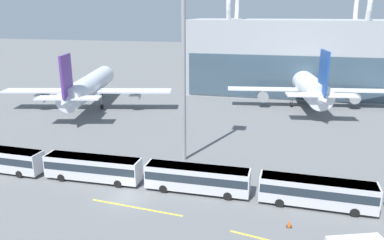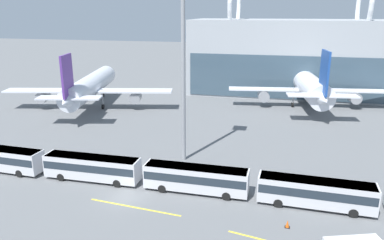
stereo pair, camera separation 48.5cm
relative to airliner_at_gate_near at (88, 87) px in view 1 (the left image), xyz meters
name	(u,v)px [view 1 (the left image)]	position (x,y,z in m)	size (l,w,h in m)	color
ground_plane	(126,198)	(24.63, -37.17, -4.89)	(440.00, 440.00, 0.00)	slate
airliner_at_gate_near	(88,87)	(0.00, 0.00, 0.00)	(36.73, 35.22, 13.43)	silver
airliner_at_gate_far	(307,85)	(47.16, 13.49, -0.03)	(35.65, 34.48, 13.96)	silver
shuttle_bus_0	(0,158)	(5.01, -33.90, -3.00)	(12.64, 2.99, 3.23)	silver
shuttle_bus_1	(93,167)	(18.69, -33.68, -3.00)	(12.58, 2.70, 3.23)	silver
shuttle_bus_2	(197,177)	(32.36, -33.63, -3.00)	(12.57, 2.65, 3.23)	silver
shuttle_bus_3	(317,191)	(46.04, -33.97, -3.00)	(12.63, 2.95, 3.23)	silver
floodlight_mast	(184,30)	(28.26, -24.05, 13.68)	(2.38, 2.38, 30.05)	gray
lane_stripe_2	(136,208)	(26.59, -38.91, -4.89)	(11.17, 0.25, 0.01)	yellow
traffic_cone_0	(289,223)	(43.14, -38.89, -4.51)	(0.53, 0.53, 0.78)	black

